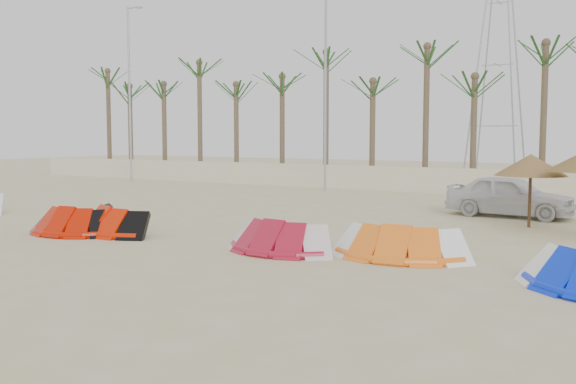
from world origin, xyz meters
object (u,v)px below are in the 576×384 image
Objects in this scene: kite_red_right at (283,235)px; car at (510,196)px; kite_red_left at (78,220)px; parasol_left at (531,165)px; kite_red_mid at (121,218)px; kite_orange at (403,240)px.

car is (3.55, 10.19, 0.35)m from kite_red_right.
kite_red_left is 14.35m from parasol_left.
kite_red_left is 1.29× the size of parasol_left.
kite_red_mid is 1.21× the size of kite_red_right.
kite_red_right is at bearing 165.50° from car.
parasol_left is at bearing 76.20° from kite_orange.
car reaches higher than kite_red_right.
parasol_left is (10.66, 7.46, 1.60)m from kite_red_mid.
kite_orange is at bearing -103.80° from parasol_left.
kite_orange is at bearing 8.22° from kite_red_left.
kite_orange is 0.76× the size of car.
kite_orange is at bearing -178.80° from car.
kite_orange is 9.45m from car.
parasol_left reaches higher than car.
kite_orange is 1.43× the size of parasol_left.
kite_red_right is at bearing -165.54° from kite_orange.
kite_red_left is at bearing -144.19° from parasol_left.
parasol_left is at bearing -151.16° from car.
parasol_left reaches higher than kite_orange.
parasol_left is (11.56, 8.34, 1.61)m from kite_red_left.
kite_red_mid is (0.90, 0.88, 0.00)m from kite_red_left.
kite_red_left is 15.06m from car.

